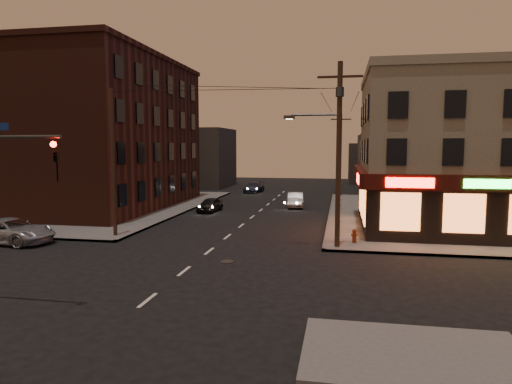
% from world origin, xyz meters
% --- Properties ---
extents(ground, '(120.00, 120.00, 0.00)m').
position_xyz_m(ground, '(0.00, 0.00, 0.00)').
color(ground, black).
rests_on(ground, ground).
extents(sidewalk_ne, '(24.00, 28.00, 0.15)m').
position_xyz_m(sidewalk_ne, '(18.00, 19.00, 0.07)').
color(sidewalk_ne, '#514F4C').
rests_on(sidewalk_ne, ground).
extents(sidewalk_nw, '(24.00, 28.00, 0.15)m').
position_xyz_m(sidewalk_nw, '(-18.00, 19.00, 0.07)').
color(sidewalk_nw, '#514F4C').
rests_on(sidewalk_nw, ground).
extents(pizza_building, '(15.85, 12.85, 10.50)m').
position_xyz_m(pizza_building, '(15.93, 13.43, 5.35)').
color(pizza_building, gray).
rests_on(pizza_building, sidewalk_ne).
extents(brick_apartment, '(12.00, 20.00, 13.00)m').
position_xyz_m(brick_apartment, '(-14.50, 19.00, 6.65)').
color(brick_apartment, '#411D15').
rests_on(brick_apartment, sidewalk_nw).
extents(bg_building_ne_a, '(10.00, 12.00, 7.00)m').
position_xyz_m(bg_building_ne_a, '(14.00, 38.00, 3.50)').
color(bg_building_ne_a, '#3F3D3A').
rests_on(bg_building_ne_a, ground).
extents(bg_building_nw, '(9.00, 10.00, 8.00)m').
position_xyz_m(bg_building_nw, '(-13.00, 42.00, 4.00)').
color(bg_building_nw, '#3F3D3A').
rests_on(bg_building_nw, ground).
extents(bg_building_ne_b, '(8.00, 8.00, 6.00)m').
position_xyz_m(bg_building_ne_b, '(12.00, 52.00, 3.00)').
color(bg_building_ne_b, '#3F3D3A').
rests_on(bg_building_ne_b, ground).
extents(utility_pole_main, '(4.20, 0.44, 10.00)m').
position_xyz_m(utility_pole_main, '(6.68, 5.80, 5.76)').
color(utility_pole_main, '#382619').
rests_on(utility_pole_main, sidewalk_ne).
extents(utility_pole_far, '(0.26, 0.26, 9.00)m').
position_xyz_m(utility_pole_far, '(6.80, 32.00, 4.65)').
color(utility_pole_far, '#382619').
rests_on(utility_pole_far, sidewalk_ne).
extents(utility_pole_west, '(0.24, 0.24, 9.00)m').
position_xyz_m(utility_pole_west, '(-6.80, 6.50, 4.65)').
color(utility_pole_west, '#382619').
rests_on(utility_pole_west, sidewalk_nw).
extents(suv_cross, '(5.44, 2.87, 1.46)m').
position_xyz_m(suv_cross, '(-12.01, 3.80, 0.73)').
color(suv_cross, '#999CA1').
rests_on(suv_cross, ground).
extents(sedan_near, '(1.71, 3.63, 1.20)m').
position_xyz_m(sedan_near, '(-4.16, 18.32, 0.60)').
color(sedan_near, black).
rests_on(sedan_near, ground).
extents(sedan_mid, '(1.84, 4.22, 1.35)m').
position_xyz_m(sedan_mid, '(2.79, 22.60, 0.68)').
color(sedan_mid, '#615E5B').
rests_on(sedan_mid, ground).
extents(sedan_far, '(2.15, 4.50, 1.27)m').
position_xyz_m(sedan_far, '(-3.49, 34.95, 0.63)').
color(sedan_far, '#1C2239').
rests_on(sedan_far, ground).
extents(fire_hydrant, '(0.37, 0.37, 0.81)m').
position_xyz_m(fire_hydrant, '(7.76, 6.97, 0.59)').
color(fire_hydrant, maroon).
rests_on(fire_hydrant, sidewalk_ne).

